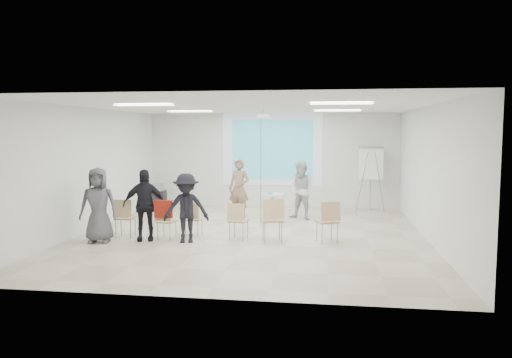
# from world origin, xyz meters

# --- Properties ---
(floor) EXTENTS (8.00, 9.00, 0.10)m
(floor) POSITION_xyz_m (0.00, 0.00, -0.05)
(floor) COLOR beige
(floor) RESTS_ON ground
(ceiling) EXTENTS (8.00, 9.00, 0.10)m
(ceiling) POSITION_xyz_m (0.00, 0.00, 3.05)
(ceiling) COLOR white
(ceiling) RESTS_ON wall_back
(wall_back) EXTENTS (8.00, 0.10, 3.00)m
(wall_back) POSITION_xyz_m (0.00, 4.55, 1.50)
(wall_back) COLOR silver
(wall_back) RESTS_ON floor
(wall_left) EXTENTS (0.10, 9.00, 3.00)m
(wall_left) POSITION_xyz_m (-4.05, 0.00, 1.50)
(wall_left) COLOR silver
(wall_left) RESTS_ON floor
(wall_right) EXTENTS (0.10, 9.00, 3.00)m
(wall_right) POSITION_xyz_m (4.05, 0.00, 1.50)
(wall_right) COLOR silver
(wall_right) RESTS_ON floor
(projection_halo) EXTENTS (3.20, 0.01, 2.30)m
(projection_halo) POSITION_xyz_m (0.00, 4.49, 1.85)
(projection_halo) COLOR silver
(projection_halo) RESTS_ON wall_back
(projection_image) EXTENTS (2.60, 0.01, 1.90)m
(projection_image) POSITION_xyz_m (0.00, 4.47, 1.85)
(projection_image) COLOR #35A4B7
(projection_image) RESTS_ON wall_back
(pedestal_table) EXTENTS (0.77, 0.77, 0.75)m
(pedestal_table) POSITION_xyz_m (0.30, 2.05, 0.42)
(pedestal_table) COLOR white
(pedestal_table) RESTS_ON floor
(player_left) EXTENTS (0.80, 0.64, 1.90)m
(player_left) POSITION_xyz_m (-0.68, 2.21, 0.95)
(player_left) COLOR #9B7A5F
(player_left) RESTS_ON floor
(player_right) EXTENTS (1.07, 0.98, 1.79)m
(player_right) POSITION_xyz_m (1.07, 2.29, 0.90)
(player_right) COLOR silver
(player_right) RESTS_ON floor
(controller_left) EXTENTS (0.07, 0.13, 0.04)m
(controller_left) POSITION_xyz_m (-0.50, 2.46, 1.25)
(controller_left) COLOR white
(controller_left) RESTS_ON player_left
(controller_right) EXTENTS (0.08, 0.12, 0.04)m
(controller_right) POSITION_xyz_m (0.89, 2.54, 1.21)
(controller_right) COLOR silver
(controller_right) RESTS_ON player_right
(chair_far_left) EXTENTS (0.45, 0.48, 0.90)m
(chair_far_left) POSITION_xyz_m (-2.82, -0.72, 0.53)
(chair_far_left) COLOR tan
(chair_far_left) RESTS_ON floor
(chair_left_mid) EXTENTS (0.42, 0.45, 0.80)m
(chair_left_mid) POSITION_xyz_m (-1.84, -0.74, 0.47)
(chair_left_mid) COLOR tan
(chair_left_mid) RESTS_ON floor
(chair_left_inner) EXTENTS (0.40, 0.43, 0.79)m
(chair_left_inner) POSITION_xyz_m (-1.32, -0.34, 0.47)
(chair_left_inner) COLOR tan
(chair_left_inner) RESTS_ON floor
(chair_center) EXTENTS (0.46, 0.48, 0.84)m
(chair_center) POSITION_xyz_m (-0.23, -0.55, 0.50)
(chair_center) COLOR tan
(chair_center) RESTS_ON floor
(chair_right_inner) EXTENTS (0.56, 0.58, 0.97)m
(chair_right_inner) POSITION_xyz_m (0.59, -0.73, 0.58)
(chair_right_inner) COLOR tan
(chair_right_inner) RESTS_ON floor
(chair_right_far) EXTENTS (0.57, 0.59, 0.93)m
(chair_right_far) POSITION_xyz_m (1.79, -0.60, 0.55)
(chair_right_far) COLOR tan
(chair_right_far) RESTS_ON floor
(red_jacket) EXTENTS (0.42, 0.15, 0.39)m
(red_jacket) POSITION_xyz_m (-1.83, -0.89, 0.72)
(red_jacket) COLOR maroon
(red_jacket) RESTS_ON chair_left_mid
(laptop) EXTENTS (0.31, 0.23, 0.02)m
(laptop) POSITION_xyz_m (-1.31, -0.25, 0.43)
(laptop) COLOR black
(laptop) RESTS_ON chair_left_inner
(audience_left) EXTENTS (1.20, 0.91, 1.83)m
(audience_left) POSITION_xyz_m (-2.28, -0.87, 0.92)
(audience_left) COLOR black
(audience_left) RESTS_ON floor
(audience_mid) EXTENTS (1.21, 0.80, 1.72)m
(audience_mid) POSITION_xyz_m (-1.29, -0.96, 0.86)
(audience_mid) COLOR black
(audience_mid) RESTS_ON floor
(audience_outer) EXTENTS (1.00, 0.76, 1.85)m
(audience_outer) POSITION_xyz_m (-3.20, -1.21, 0.92)
(audience_outer) COLOR #555459
(audience_outer) RESTS_ON floor
(flipchart_easel) EXTENTS (0.86, 0.65, 1.98)m
(flipchart_easel) POSITION_xyz_m (3.07, 4.00, 1.46)
(flipchart_easel) COLOR gray
(flipchart_easel) RESTS_ON floor
(av_cart) EXTENTS (0.53, 0.43, 0.77)m
(av_cart) POSITION_xyz_m (-3.60, 3.75, 0.35)
(av_cart) COLOR black
(av_cart) RESTS_ON floor
(ceiling_projector) EXTENTS (0.30, 0.25, 3.00)m
(ceiling_projector) POSITION_xyz_m (0.10, 1.49, 2.69)
(ceiling_projector) COLOR white
(ceiling_projector) RESTS_ON ceiling
(fluor_panel_nw) EXTENTS (1.20, 0.30, 0.02)m
(fluor_panel_nw) POSITION_xyz_m (-2.00, 2.00, 2.97)
(fluor_panel_nw) COLOR white
(fluor_panel_nw) RESTS_ON ceiling
(fluor_panel_ne) EXTENTS (1.20, 0.30, 0.02)m
(fluor_panel_ne) POSITION_xyz_m (2.00, 2.00, 2.97)
(fluor_panel_ne) COLOR white
(fluor_panel_ne) RESTS_ON ceiling
(fluor_panel_sw) EXTENTS (1.20, 0.30, 0.02)m
(fluor_panel_sw) POSITION_xyz_m (-2.00, -1.50, 2.97)
(fluor_panel_sw) COLOR white
(fluor_panel_sw) RESTS_ON ceiling
(fluor_panel_se) EXTENTS (1.20, 0.30, 0.02)m
(fluor_panel_se) POSITION_xyz_m (2.00, -1.50, 2.97)
(fluor_panel_se) COLOR white
(fluor_panel_se) RESTS_ON ceiling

